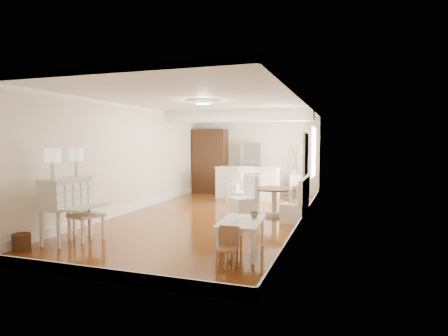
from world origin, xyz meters
The scene contains 20 objects.
room centered at (0.04, 0.32, 1.98)m, with size 9.00×9.04×2.82m.
secretary_bureau centered at (-1.70, -3.04, 0.60)m, with size 0.93×0.95×1.19m, color silver.
gustavian_armchair centered at (-1.47, -2.80, 0.49)m, with size 0.56×0.56×0.97m, color white.
wicker_basket centered at (-2.02, -3.76, 0.15)m, with size 0.29×0.29×0.29m, color #492916.
kids_table centered at (1.54, -2.71, 0.28)m, with size 0.66×1.11×0.55m, color white.
kids_chair_a centered at (1.33, -2.97, 0.25)m, with size 0.24×0.24×0.51m, color #AF844F.
kids_chair_b centered at (1.33, -2.51, 0.28)m, with size 0.27×0.27×0.55m, color tan.
kids_chair_c centered at (1.56, -3.51, 0.31)m, with size 0.30×0.30×0.62m, color #946243.
banquette centered at (1.99, 0.50, 0.49)m, with size 0.52×1.60×0.98m, color silver.
dining_table centered at (1.46, 0.60, 0.35)m, with size 1.02×1.02×0.69m, color #4E2719.
slip_chair_near centered at (0.83, -0.11, 0.52)m, with size 0.50×0.52×1.05m, color silver.
slip_chair_far centered at (0.67, 0.77, 0.53)m, with size 0.50×0.53×1.06m, color white.
breakfast_counter centered at (0.10, 3.10, 0.52)m, with size 2.05×0.65×1.03m, color white.
bar_stool_left centered at (-0.11, 2.33, 0.45)m, with size 0.36×0.36×0.89m, color white.
bar_stool_right centered at (0.16, 2.53, 0.54)m, with size 0.43×0.43×1.08m, color silver.
pantry_cabinet centered at (-1.60, 4.18, 1.15)m, with size 1.20×0.60×2.30m, color #381E11.
fridge centered at (0.30, 4.15, 0.90)m, with size 0.75×0.65×1.80m, color silver.
sideboard centered at (1.53, 3.84, 0.39)m, with size 0.36×0.81×0.77m, color silver.
pencil_cup centered at (1.69, -2.45, 0.60)m, with size 0.13×0.13×0.10m, color #528E59.
branch_vase centered at (1.49, 3.82, 0.86)m, with size 0.16×0.16×0.17m, color silver.
Camera 1 is at (3.20, -8.56, 1.84)m, focal length 30.00 mm.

